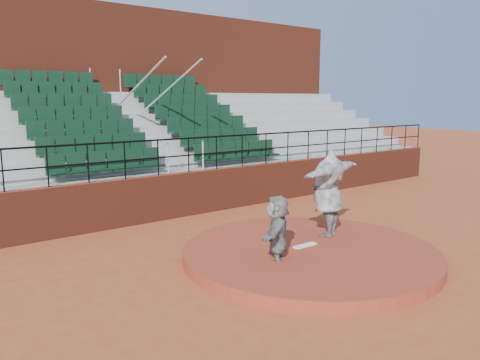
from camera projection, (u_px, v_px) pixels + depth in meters
name	position (u px, v px, depth m)	size (l,w,h in m)	color
ground	(310.00, 259.00, 10.18)	(90.00, 90.00, 0.00)	#9D4723
pitchers_mound	(310.00, 253.00, 10.16)	(5.50, 5.50, 0.25)	maroon
pitching_rubber	(305.00, 245.00, 10.25)	(0.60, 0.15, 0.03)	white
boundary_wall	(189.00, 193.00, 13.98)	(24.00, 0.30, 1.30)	maroon
wall_railing	(188.00, 147.00, 13.74)	(24.04, 0.05, 1.03)	black
seating_deck	(136.00, 156.00, 16.70)	(24.00, 5.97, 4.63)	gray
press_box_facade	(93.00, 96.00, 19.43)	(24.00, 3.00, 7.10)	maroon
pitcher	(328.00, 193.00, 10.85)	(2.51, 0.68, 2.04)	black
fielder	(277.00, 233.00, 9.34)	(1.45, 0.46, 1.56)	black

